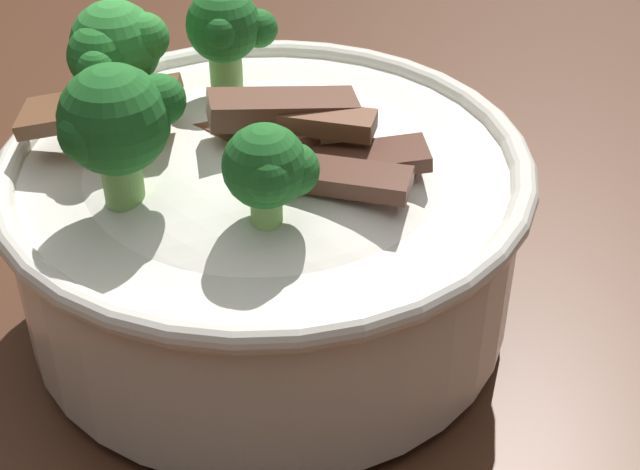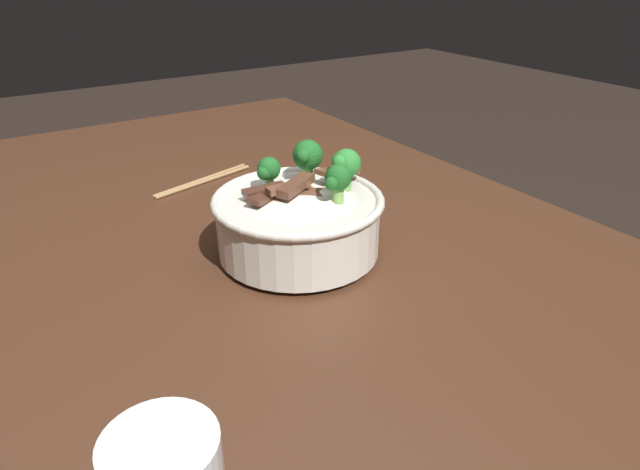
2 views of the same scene
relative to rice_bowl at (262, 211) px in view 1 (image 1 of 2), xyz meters
name	(u,v)px [view 1 (image 1 of 2)]	position (x,y,z in m)	size (l,w,h in m)	color
rice_bowl	(262,211)	(0.00, 0.00, 0.00)	(0.24, 0.24, 0.15)	silver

